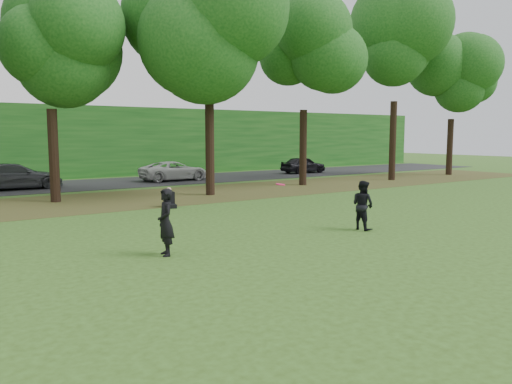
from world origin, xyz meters
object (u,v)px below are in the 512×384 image
player_left (166,222)px  seated_person (169,200)px  frisbee (280,184)px  player_right (363,205)px

player_left → seated_person: size_ratio=2.02×
player_left → frisbee: size_ratio=6.11×
player_right → frisbee: size_ratio=5.70×
player_left → player_right: bearing=96.5°
frisbee → seated_person: frisbee is taller
seated_person → frisbee: bearing=-77.8°
player_left → player_right: size_ratio=1.07×
player_left → frisbee: player_left is taller
player_left → seated_person: (3.60, 7.60, -0.53)m
player_left → seated_person: bearing=164.3°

